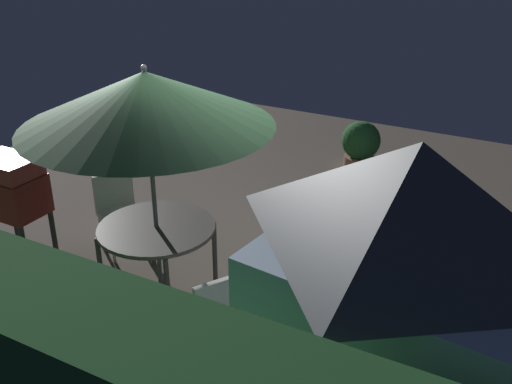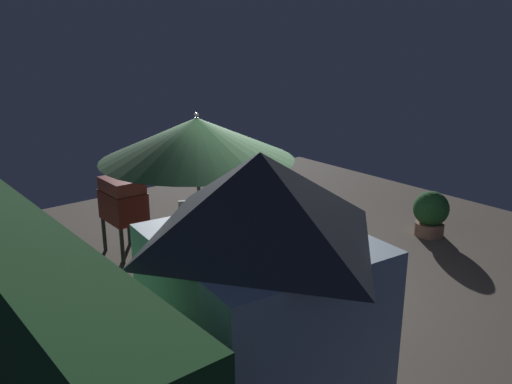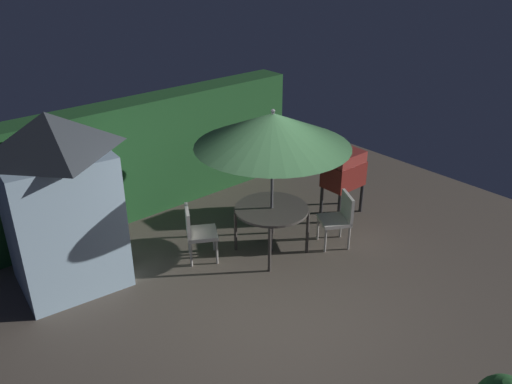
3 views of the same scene
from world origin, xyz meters
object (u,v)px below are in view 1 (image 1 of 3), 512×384
Objects in this scene: bbq_grill at (11,188)px; potted_plant_by_shed at (361,145)px; patio_umbrella at (146,99)px; chair_near_shed at (213,311)px; garden_shed at (397,352)px; chair_far_side at (119,207)px; patio_table at (157,232)px.

bbq_grill is 1.57× the size of potted_plant_by_shed.
chair_near_shed is at bearing 150.02° from patio_umbrella.
chair_far_side is at bearing -26.82° from garden_shed.
potted_plant_by_shed is (-2.53, -4.26, -0.45)m from bbq_grill.
patio_umbrella reaches higher than chair_near_shed.
chair_far_side is at bearing -29.61° from patio_table.
patio_table is at bearing 150.39° from chair_far_side.
bbq_grill is at bearing 59.29° from potted_plant_by_shed.
bbq_grill is at bearing 38.20° from chair_far_side.
patio_table is at bearing -175.83° from bbq_grill.
patio_umbrella reaches higher than bbq_grill.
patio_umbrella is at bearing -175.83° from bbq_grill.
chair_near_shed is at bearing 150.20° from chair_far_side.
patio_table is 4.19m from potted_plant_by_shed.
bbq_grill is 1.33× the size of chair_near_shed.
patio_table is at bearing 80.92° from potted_plant_by_shed.
chair_far_side is 1.18× the size of potted_plant_by_shed.
garden_shed is at bearing 154.21° from patio_umbrella.
patio_table reaches higher than potted_plant_by_shed.
bbq_grill is 1.17m from chair_far_side.
bbq_grill reaches higher than chair_near_shed.
chair_near_shed is (-1.03, 0.60, -0.20)m from patio_table.
chair_far_side is (-0.89, -0.70, -0.33)m from bbq_grill.
garden_shed is 3.16m from patio_umbrella.
chair_near_shed is at bearing 150.02° from patio_table.
potted_plant_by_shed is (-0.66, -4.13, -0.33)m from patio_table.
chair_far_side is (0.99, -0.56, -1.56)m from patio_umbrella.
patio_umbrella is 4.50m from potted_plant_by_shed.
potted_plant_by_shed is at bearing -114.78° from chair_far_side.
chair_far_side is at bearing -141.80° from bbq_grill.
patio_umbrella is at bearing -25.79° from garden_shed.
garden_shed is 3.13m from patio_table.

